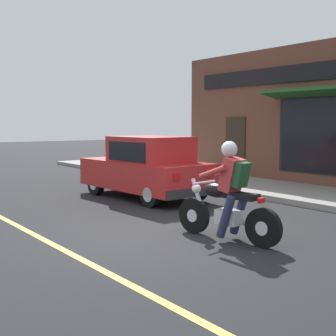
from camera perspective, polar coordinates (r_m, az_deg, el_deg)
ground_plane at (r=8.05m, az=-0.22°, el=-8.19°), size 80.00×80.00×0.00m
sidewalk_curb at (r=13.76m, az=10.33°, el=-2.23°), size 2.60×22.00×0.14m
lane_stripe at (r=9.91m, az=-19.34°, el=-5.87°), size 0.12×19.80×0.01m
storefront_building at (r=14.23m, az=17.42°, el=6.09°), size 1.25×10.53×4.20m
motorcycle_with_rider at (r=7.64m, az=7.31°, el=-3.80°), size 0.67×2.01×1.62m
car_hatchback at (r=11.84m, az=-2.69°, el=-0.01°), size 1.81×3.85×1.57m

